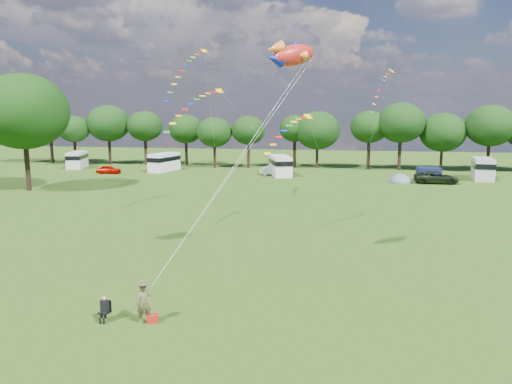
% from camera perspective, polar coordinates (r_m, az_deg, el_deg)
% --- Properties ---
extents(ground_plane, '(180.00, 180.00, 0.00)m').
position_cam_1_polar(ground_plane, '(25.98, -3.02, -11.67)').
color(ground_plane, black).
rests_on(ground_plane, ground).
extents(tree_line, '(102.98, 10.98, 10.27)m').
position_cam_1_polar(tree_line, '(78.66, 9.67, 7.21)').
color(tree_line, black).
rests_on(tree_line, ground).
extents(big_tree, '(10.00, 10.00, 13.28)m').
position_cam_1_polar(big_tree, '(62.57, -25.06, 8.33)').
color(big_tree, black).
rests_on(big_tree, ground).
extents(car_a, '(3.66, 1.66, 1.19)m').
position_cam_1_polar(car_a, '(75.46, -16.49, 2.47)').
color(car_a, '#B10A00').
rests_on(car_a, ground).
extents(car_b, '(4.22, 1.94, 1.44)m').
position_cam_1_polar(car_b, '(70.59, 2.22, 2.50)').
color(car_b, '#9B9DA2').
rests_on(car_b, ground).
extents(car_d, '(5.54, 2.51, 1.51)m').
position_cam_1_polar(car_d, '(66.89, 19.92, 1.57)').
color(car_d, black).
rests_on(car_d, ground).
extents(campervan_a, '(3.40, 5.59, 2.55)m').
position_cam_1_polar(campervan_a, '(84.25, -19.77, 3.54)').
color(campervan_a, silver).
rests_on(campervan_a, ground).
extents(campervan_b, '(3.64, 5.92, 2.70)m').
position_cam_1_polar(campervan_b, '(76.42, -10.45, 3.44)').
color(campervan_b, white).
rests_on(campervan_b, ground).
extents(campervan_c, '(4.02, 6.13, 2.78)m').
position_cam_1_polar(campervan_c, '(70.25, 2.80, 3.09)').
color(campervan_c, silver).
rests_on(campervan_c, ground).
extents(campervan_d, '(3.24, 6.05, 2.82)m').
position_cam_1_polar(campervan_d, '(72.99, 24.50, 2.50)').
color(campervan_d, '#B3B3B5').
rests_on(campervan_d, ground).
extents(tent_orange, '(2.51, 2.75, 1.97)m').
position_cam_1_polar(tent_orange, '(69.82, 3.05, 1.83)').
color(tent_orange, red).
rests_on(tent_orange, ground).
extents(tent_greyblue, '(3.00, 3.28, 2.23)m').
position_cam_1_polar(tent_greyblue, '(66.47, 16.15, 1.08)').
color(tent_greyblue, slate).
rests_on(tent_greyblue, ground).
extents(awning_navy, '(3.01, 2.55, 1.74)m').
position_cam_1_polar(awning_navy, '(69.15, 19.12, 1.95)').
color(awning_navy, '#121A38').
rests_on(awning_navy, ground).
extents(kite_flyer, '(0.79, 0.69, 1.81)m').
position_cam_1_polar(kite_flyer, '(23.03, -12.69, -12.34)').
color(kite_flyer, brown).
rests_on(kite_flyer, ground).
extents(camp_chair, '(0.54, 0.54, 1.17)m').
position_cam_1_polar(camp_chair, '(23.77, -16.88, -12.36)').
color(camp_chair, '#99999E').
rests_on(camp_chair, ground).
extents(kite_bag, '(0.60, 0.50, 0.37)m').
position_cam_1_polar(kite_bag, '(23.27, -11.75, -13.99)').
color(kite_bag, '#A81E10').
rests_on(kite_bag, ground).
extents(fish_kite, '(3.03, 2.92, 1.78)m').
position_cam_1_polar(fish_kite, '(28.50, 3.92, 15.38)').
color(fish_kite, red).
rests_on(fish_kite, ground).
extents(streamer_kite_a, '(3.37, 5.63, 5.78)m').
position_cam_1_polar(streamer_kite_a, '(54.69, -7.72, 14.03)').
color(streamer_kite_a, '#FFD000').
rests_on(streamer_kite_a, ground).
extents(streamer_kite_b, '(4.33, 4.73, 3.82)m').
position_cam_1_polar(streamer_kite_b, '(44.60, -6.63, 10.08)').
color(streamer_kite_b, '#E6BE00').
rests_on(streamer_kite_b, ground).
extents(streamer_kite_c, '(3.17, 4.93, 2.80)m').
position_cam_1_polar(streamer_kite_c, '(37.60, 4.18, 7.44)').
color(streamer_kite_c, '#E7CE00').
rests_on(streamer_kite_c, ground).
extents(streamer_kite_d, '(2.62, 5.17, 4.31)m').
position_cam_1_polar(streamer_kite_d, '(50.27, 14.40, 11.93)').
color(streamer_kite_d, yellow).
rests_on(streamer_kite_d, ground).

